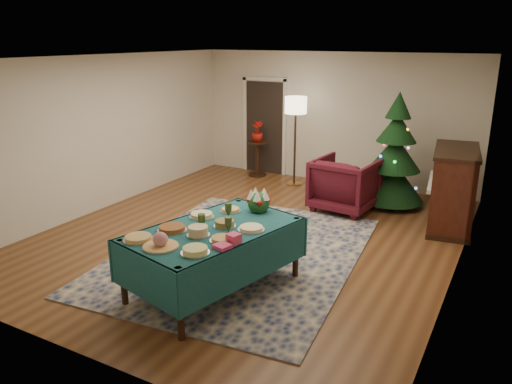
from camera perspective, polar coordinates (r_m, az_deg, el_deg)
The scene contains 26 objects.
room_shell at distance 7.48m, azimuth -0.60°, elevation 4.69°, with size 7.00×7.00×7.00m.
doorway at distance 11.28m, azimuth 0.99°, elevation 7.70°, with size 1.08×0.04×2.16m.
rug at distance 7.23m, azimuth -1.80°, elevation -7.00°, with size 3.20×4.20×0.02m, color #14204B.
buffet_table at distance 6.00m, azimuth -4.87°, elevation -5.61°, with size 1.69×2.33×0.82m.
platter_0 at distance 5.74m, azimuth -13.31°, elevation -5.16°, with size 0.34×0.34×0.05m.
platter_1 at distance 5.48m, azimuth -10.87°, elevation -5.61°, with size 0.39×0.39×0.18m.
platter_2 at distance 5.30m, azimuth -6.97°, elevation -6.65°, with size 0.31×0.31×0.07m.
platter_3 at distance 5.93m, azimuth -9.57°, elevation -4.13°, with size 0.35×0.35×0.06m.
platter_4 at distance 5.74m, azimuth -6.63°, elevation -4.47°, with size 0.27×0.27×0.11m.
platter_5 at distance 5.58m, azimuth -3.85°, elevation -5.39°, with size 0.29×0.29×0.05m.
platter_6 at distance 6.31m, azimuth -6.23°, elevation -2.66°, with size 0.32×0.32×0.06m.
platter_7 at distance 5.98m, azimuth -3.61°, elevation -3.63°, with size 0.27×0.27×0.08m.
platter_8 at distance 5.87m, azimuth -0.55°, elevation -4.18°, with size 0.32×0.32×0.05m.
platter_9 at distance 6.48m, azimuth -2.94°, elevation -2.07°, with size 0.27×0.27×0.05m.
goblet_0 at distance 6.25m, azimuth -3.18°, elevation -2.05°, with size 0.09×0.09×0.19m.
goblet_1 at distance 5.78m, azimuth -3.17°, elevation -3.70°, with size 0.09×0.09×0.19m.
goblet_2 at distance 5.89m, azimuth -6.24°, elevation -3.35°, with size 0.09×0.09×0.19m.
napkin_stack at distance 5.39m, azimuth -3.87°, elevation -6.22°, with size 0.16×0.16×0.04m, color #DD3D71.
gift_box at distance 5.50m, azimuth -2.55°, elevation -5.34°, with size 0.13×0.13×0.11m, color #E94070.
centerpiece at distance 6.45m, azimuth 0.30°, elevation -1.02°, with size 0.29×0.29×0.34m.
armchair at distance 8.97m, azimuth 10.13°, elevation 1.13°, with size 1.02×0.95×1.05m, color #470F1A.
floor_lamp at distance 10.23m, azimuth 4.56°, elevation 9.26°, with size 0.44×0.44×1.83m.
side_table at distance 11.11m, azimuth 0.16°, elevation 3.77°, with size 0.43×0.43×0.78m.
potted_plant at distance 11.00m, azimuth 0.16°, elevation 6.43°, with size 0.25×0.45×0.25m, color #9F120B.
christmas_tree at distance 9.34m, azimuth 15.58°, elevation 4.01°, with size 1.32×1.32×2.08m.
piano at distance 8.63m, azimuth 21.54°, elevation 0.28°, with size 0.88×1.57×1.30m.
Camera 1 is at (3.57, -6.36, 2.99)m, focal length 35.00 mm.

